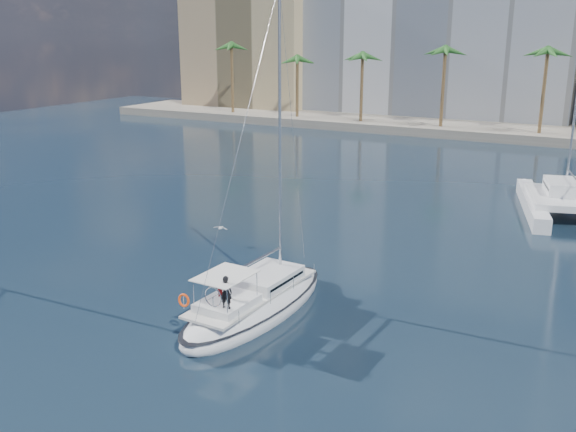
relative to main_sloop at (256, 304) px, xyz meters
The scene contains 9 objects.
ground 3.77m from the main_sloop, 114.16° to the left, with size 160.00×160.00×0.00m, color black.
quay 64.43m from the main_sloop, 91.36° to the left, with size 120.00×14.00×1.20m, color gray.
building_modern 78.76m from the main_sloop, 100.04° to the left, with size 42.00×16.00×28.00m, color silver.
building_tan_left 85.13m from the main_sloop, 121.01° to the left, with size 22.00×14.00×22.00m, color tan.
palm_left 70.76m from the main_sloop, 120.46° to the left, with size 3.60×3.60×12.30m.
palm_centre 61.21m from the main_sloop, 91.45° to the left, with size 3.60×3.60×12.30m.
main_sloop is the anchor object (origin of this frame).
catamaran 29.25m from the main_sloop, 66.62° to the left, with size 9.40×14.04×18.63m.
seagull 11.31m from the main_sloop, 132.78° to the left, with size 1.06×0.45×0.19m.
Camera 1 is at (16.70, -28.15, 13.31)m, focal length 40.00 mm.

